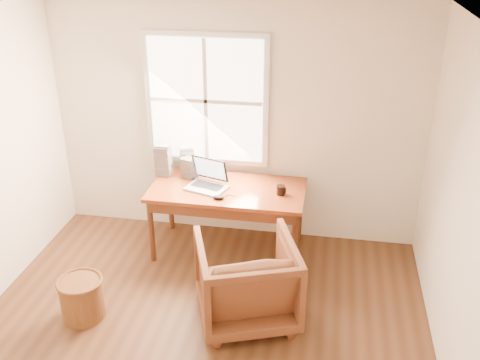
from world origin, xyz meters
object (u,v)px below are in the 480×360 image
object	(u,v)px
wicker_stool	(82,299)
laptop	(206,175)
desk	(228,190)
coffee_mug	(281,190)
cd_stack_a	(187,158)
armchair	(246,280)

from	to	relation	value
wicker_stool	laptop	world-z (taller)	laptop
desk	laptop	distance (m)	0.28
desk	coffee_mug	bearing A→B (deg)	-4.89
wicker_stool	laptop	size ratio (longest dim) A/B	0.89
cd_stack_a	laptop	bearing A→B (deg)	-53.19
laptop	cd_stack_a	world-z (taller)	laptop
laptop	cd_stack_a	xyz separation A→B (m)	(-0.31, 0.41, -0.01)
coffee_mug	cd_stack_a	distance (m)	1.15
laptop	cd_stack_a	distance (m)	0.52
coffee_mug	cd_stack_a	xyz separation A→B (m)	(-1.08, 0.41, 0.10)
coffee_mug	laptop	bearing A→B (deg)	174.35
wicker_stool	coffee_mug	distance (m)	2.15
armchair	coffee_mug	world-z (taller)	coffee_mug
laptop	coffee_mug	distance (m)	0.77
laptop	desk	bearing A→B (deg)	32.17
wicker_stool	cd_stack_a	size ratio (longest dim) A/B	1.29
desk	coffee_mug	size ratio (longest dim) A/B	16.45
desk	laptop	size ratio (longest dim) A/B	3.75
armchair	laptop	bearing A→B (deg)	-79.37
cd_stack_a	coffee_mug	bearing A→B (deg)	-20.65
wicker_stool	coffee_mug	size ratio (longest dim) A/B	3.91
armchair	wicker_stool	xyz separation A→B (m)	(-1.45, -0.26, -0.20)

